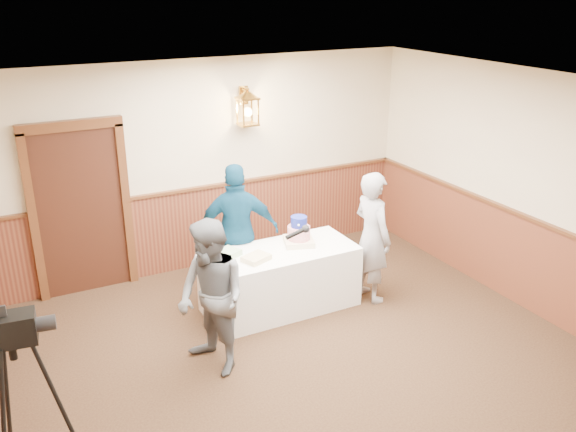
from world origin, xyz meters
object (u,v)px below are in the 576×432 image
tiered_cake (299,233)px  baker (372,237)px  assistant_p (238,232)px  sheet_cake_yellow (256,258)px  tv_camera_rig (25,414)px  interviewer (212,298)px  sheet_cake_green (227,254)px  display_table (280,279)px

tiered_cake → baker: (0.81, -0.35, -0.07)m
tiered_cake → assistant_p: size_ratio=0.25×
tiered_cake → sheet_cake_yellow: (-0.64, -0.19, -0.11)m
baker → assistant_p: (-1.40, 0.82, 0.04)m
assistant_p → tv_camera_rig: assistant_p is taller
interviewer → tv_camera_rig: bearing=-80.2°
sheet_cake_green → tv_camera_rig: bearing=-143.1°
tiered_cake → sheet_cake_yellow: 0.68m
display_table → assistant_p: assistant_p is taller
sheet_cake_yellow → baker: size_ratio=0.18×
tiered_cake → sheet_cake_yellow: bearing=-163.7°
sheet_cake_green → tv_camera_rig: size_ratio=0.19×
tiered_cake → baker: bearing=-23.4°
display_table → sheet_cake_yellow: sheet_cake_yellow is taller
sheet_cake_yellow → assistant_p: size_ratio=0.17×
sheet_cake_green → tv_camera_rig: 2.92m
baker → tiered_cake: bearing=62.7°
baker → assistant_p: assistant_p is taller
sheet_cake_yellow → baker: bearing=-6.4°
tv_camera_rig → display_table: bearing=35.7°
interviewer → sheet_cake_yellow: bearing=116.0°
tiered_cake → sheet_cake_green: size_ratio=1.50×
tiered_cake → baker: size_ratio=0.26×
interviewer → assistant_p: size_ratio=0.94×
sheet_cake_yellow → sheet_cake_green: 0.36m
tiered_cake → baker: 0.89m
sheet_cake_yellow → tiered_cake: bearing=16.3°
interviewer → baker: size_ratio=0.98×
baker → interviewer: bearing=98.9°
tv_camera_rig → sheet_cake_yellow: bearing=37.0°
display_table → baker: bearing=-14.5°
display_table → tiered_cake: tiered_cake is taller
sheet_cake_yellow → assistant_p: 0.66m
interviewer → tv_camera_rig: 1.98m
sheet_cake_yellow → interviewer: (-0.79, -0.68, 0.02)m
baker → assistant_p: bearing=55.8°
sheet_cake_green → assistant_p: size_ratio=0.17×
display_table → assistant_p: bearing=119.8°
tiered_cake → interviewer: size_ratio=0.27×
display_table → baker: (1.10, -0.28, 0.44)m
display_table → sheet_cake_yellow: bearing=-161.5°
tv_camera_rig → sheet_cake_green: bearing=43.8°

